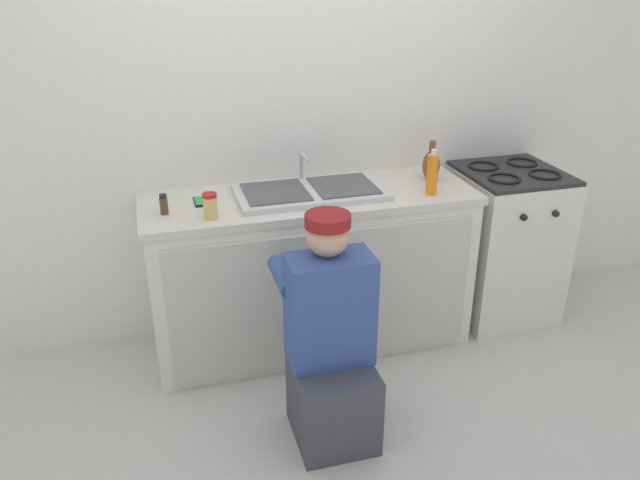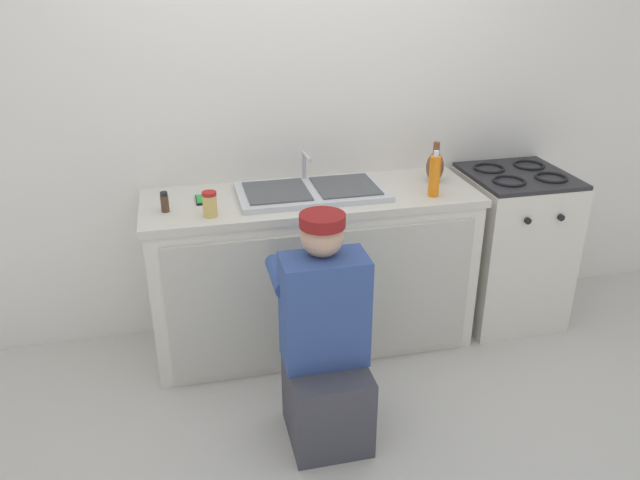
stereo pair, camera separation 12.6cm
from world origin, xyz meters
name	(u,v)px [view 2 (the right image)]	position (x,y,z in m)	size (l,w,h in m)	color
ground_plane	(324,366)	(0.00, 0.00, 0.00)	(12.00, 12.00, 0.00)	beige
back_wall	(298,119)	(0.00, 0.65, 1.25)	(6.00, 0.10, 2.50)	silver
counter_cabinet	(312,274)	(0.00, 0.29, 0.44)	(1.78, 0.62, 0.88)	silver
countertop	(312,198)	(0.00, 0.30, 0.90)	(1.82, 0.62, 0.04)	beige
sink_double_basin	(311,191)	(0.00, 0.30, 0.94)	(0.80, 0.44, 0.19)	silver
stove_range	(509,246)	(1.24, 0.30, 0.47)	(0.58, 0.62, 0.96)	silver
plumber_person	(325,350)	(-0.12, -0.50, 0.46)	(0.42, 0.61, 1.10)	#3F3F47
spice_bottle_pepper	(165,202)	(-0.77, 0.23, 0.97)	(0.04, 0.04, 0.11)	#513823
cell_phone	(202,200)	(-0.58, 0.34, 0.92)	(0.07, 0.14, 0.01)	black
condiment_jar	(210,204)	(-0.56, 0.11, 0.98)	(0.07, 0.07, 0.13)	#DBB760
vase_decorative	(435,166)	(0.73, 0.35, 1.01)	(0.10, 0.10, 0.23)	brown
soap_bottle_orange	(434,176)	(0.63, 0.13, 1.03)	(0.06, 0.06, 0.25)	orange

